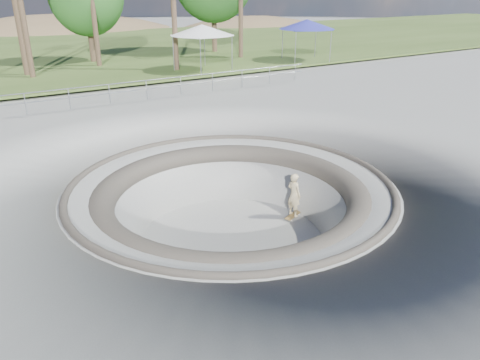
{
  "coord_description": "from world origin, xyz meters",
  "views": [
    {
      "loc": [
        -6.93,
        -11.6,
        5.8
      ],
      "look_at": [
        0.59,
        0.39,
        -0.1
      ],
      "focal_mm": 35.0,
      "sensor_mm": 36.0,
      "label": 1
    }
  ],
  "objects": [
    {
      "name": "canopy_blue",
      "position": [
        17.77,
        18.0,
        2.99
      ],
      "size": [
        5.85,
        5.85,
        3.09
      ],
      "color": "gray",
      "rests_on": "ground"
    },
    {
      "name": "canopy_white",
      "position": [
        8.57,
        18.0,
        2.98
      ],
      "size": [
        5.94,
        5.94,
        3.08
      ],
      "color": "gray",
      "rests_on": "ground"
    },
    {
      "name": "skateboard",
      "position": [
        2.65,
        0.09,
        -1.83
      ],
      "size": [
        0.87,
        0.55,
        0.09
      ],
      "color": "olive",
      "rests_on": "ground"
    },
    {
      "name": "grass_strip",
      "position": [
        0.0,
        34.0,
        0.22
      ],
      "size": [
        180.0,
        36.0,
        0.12
      ],
      "color": "#3C5221",
      "rests_on": "ground"
    },
    {
      "name": "distant_hills",
      "position": [
        3.78,
        57.17,
        -7.02
      ],
      "size": [
        103.2,
        45.0,
        28.6
      ],
      "color": "brown",
      "rests_on": "ground"
    },
    {
      "name": "skater",
      "position": [
        2.65,
        0.09,
        -1.01
      ],
      "size": [
        0.44,
        0.62,
        1.6
      ],
      "primitive_type": "imported",
      "rotation": [
        0.0,
        0.0,
        1.67
      ],
      "color": "#D2BC87",
      "rests_on": "skateboard"
    },
    {
      "name": "skate_bowl",
      "position": [
        0.0,
        0.0,
        -1.83
      ],
      "size": [
        14.0,
        14.0,
        4.1
      ],
      "color": "#A1A29C",
      "rests_on": "ground"
    },
    {
      "name": "safety_railing",
      "position": [
        0.0,
        12.0,
        0.69
      ],
      "size": [
        25.0,
        0.06,
        1.03
      ],
      "color": "gray",
      "rests_on": "ground"
    },
    {
      "name": "ground",
      "position": [
        0.0,
        0.0,
        0.0
      ],
      "size": [
        180.0,
        180.0,
        0.0
      ],
      "primitive_type": "plane",
      "color": "#A1A29C",
      "rests_on": "ground"
    }
  ]
}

